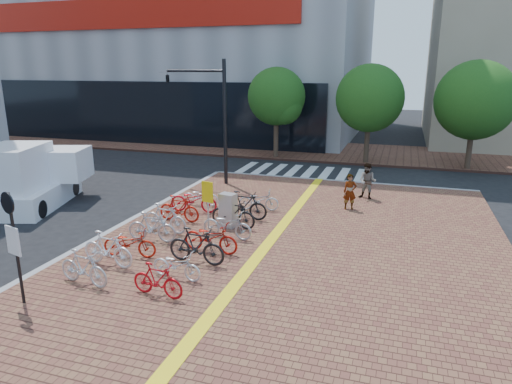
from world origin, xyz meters
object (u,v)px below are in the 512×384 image
(bike_9, at_px, (177,265))
(bike_11, at_px, (211,237))
(bike_2, at_px, (130,243))
(bike_8, at_px, (157,280))
(bike_12, at_px, (227,225))
(bike_14, at_px, (244,205))
(bike_5, at_px, (179,209))
(bike_10, at_px, (196,246))
(bike_0, at_px, (83,268))
(notice_sign, at_px, (13,235))
(bike_6, at_px, (194,200))
(bike_7, at_px, (200,196))
(traffic_light_pole, at_px, (198,99))
(pedestrian_b, at_px, (368,181))
(bike_1, at_px, (108,249))
(yellow_sign, at_px, (207,196))
(bike_4, at_px, (165,218))
(box_truck, at_px, (34,177))
(bike_13, at_px, (233,214))
(bike_3, at_px, (152,227))
(bike_15, at_px, (259,200))
(utility_box, at_px, (228,210))
(pedestrian_a, at_px, (350,192))

(bike_9, height_order, bike_11, bike_11)
(bike_2, xyz_separation_m, bike_8, (2.18, -2.06, -0.00))
(bike_12, relative_size, bike_14, 0.99)
(bike_5, height_order, bike_10, bike_10)
(bike_0, relative_size, notice_sign, 0.57)
(bike_6, bearing_deg, bike_7, 1.07)
(bike_7, xyz_separation_m, traffic_light_pole, (-1.86, 4.08, 3.92))
(bike_0, height_order, bike_6, bike_6)
(bike_0, height_order, pedestrian_b, pedestrian_b)
(bike_1, height_order, bike_11, bike_1)
(bike_0, bearing_deg, traffic_light_pole, 17.10)
(bike_0, bearing_deg, bike_8, -81.04)
(bike_0, bearing_deg, pedestrian_b, -23.05)
(bike_12, height_order, traffic_light_pole, traffic_light_pole)
(bike_6, distance_m, yellow_sign, 2.33)
(bike_8, bearing_deg, bike_7, 22.17)
(bike_7, bearing_deg, bike_4, 176.49)
(bike_7, relative_size, bike_14, 0.85)
(bike_0, relative_size, box_truck, 0.32)
(bike_9, bearing_deg, bike_14, 5.12)
(bike_5, xyz_separation_m, bike_7, (-0.10, 2.22, -0.09))
(bike_1, xyz_separation_m, bike_13, (2.40, 4.44, -0.00))
(bike_8, distance_m, bike_9, 1.11)
(bike_3, distance_m, bike_5, 2.28)
(bike_10, height_order, traffic_light_pole, traffic_light_pole)
(bike_5, bearing_deg, bike_4, -174.54)
(bike_8, height_order, bike_11, bike_11)
(bike_4, distance_m, bike_11, 2.63)
(bike_14, bearing_deg, bike_15, -9.19)
(bike_9, relative_size, bike_11, 0.82)
(pedestrian_b, relative_size, box_truck, 0.31)
(bike_5, bearing_deg, bike_13, -89.68)
(bike_14, height_order, notice_sign, notice_sign)
(bike_11, bearing_deg, bike_13, 6.73)
(yellow_sign, bearing_deg, pedestrian_b, 48.25)
(bike_1, relative_size, notice_sign, 0.61)
(bike_14, height_order, yellow_sign, yellow_sign)
(bike_7, xyz_separation_m, utility_box, (2.18, -2.22, 0.23))
(pedestrian_a, relative_size, notice_sign, 0.51)
(bike_6, relative_size, bike_12, 1.06)
(bike_6, distance_m, pedestrian_b, 8.02)
(bike_6, xyz_separation_m, bike_9, (2.25, -5.89, -0.11))
(bike_13, bearing_deg, bike_15, 0.57)
(pedestrian_a, xyz_separation_m, utility_box, (-4.14, -3.68, -0.12))
(bike_11, distance_m, traffic_light_pole, 10.55)
(bike_7, height_order, bike_13, bike_13)
(bike_4, xyz_separation_m, bike_11, (2.34, -1.20, -0.04))
(bike_2, bearing_deg, bike_8, -141.87)
(bike_8, xyz_separation_m, box_truck, (-9.53, 5.99, 0.73))
(bike_7, height_order, traffic_light_pole, traffic_light_pole)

